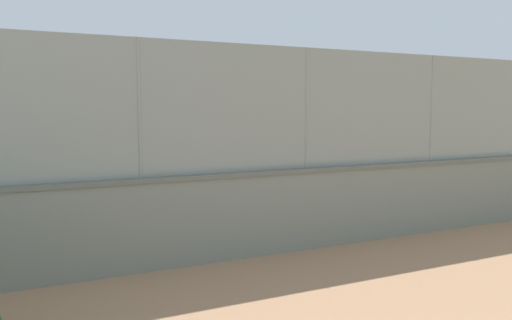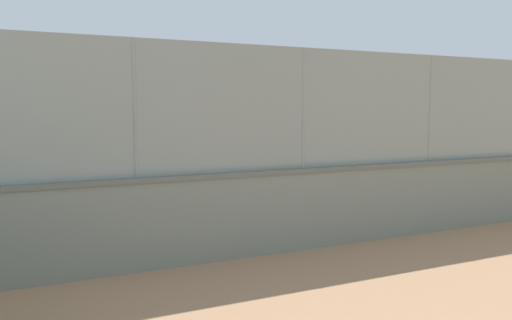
% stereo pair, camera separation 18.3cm
% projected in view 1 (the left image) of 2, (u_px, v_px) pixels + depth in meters
% --- Properties ---
extents(ground_plane, '(260.00, 260.00, 0.00)m').
position_uv_depth(ground_plane, '(228.00, 168.00, 23.81)').
color(ground_plane, tan).
extents(perimeter_wall, '(32.89, 1.67, 1.58)m').
position_uv_depth(perimeter_wall, '(428.00, 195.00, 11.61)').
color(perimeter_wall, gray).
rests_on(perimeter_wall, ground_plane).
extents(fence_panel_on_wall, '(32.28, 1.31, 2.29)m').
position_uv_depth(fence_panel_on_wall, '(431.00, 108.00, 11.42)').
color(fence_panel_on_wall, gray).
rests_on(fence_panel_on_wall, perimeter_wall).
extents(player_at_service_line, '(0.72, 1.24, 1.55)m').
position_uv_depth(player_at_service_line, '(185.00, 172.00, 14.88)').
color(player_at_service_line, black).
rests_on(player_at_service_line, ground_plane).
extents(player_foreground_swinging, '(0.89, 1.06, 1.71)m').
position_uv_depth(player_foreground_swinging, '(221.00, 152.00, 20.32)').
color(player_foreground_swinging, '#591919').
rests_on(player_foreground_swinging, ground_plane).
extents(player_baseline_waiting, '(1.09, 0.83, 1.55)m').
position_uv_depth(player_baseline_waiting, '(177.00, 158.00, 19.15)').
color(player_baseline_waiting, black).
rests_on(player_baseline_waiting, ground_plane).
extents(sports_ball, '(0.09, 0.09, 0.09)m').
position_uv_depth(sports_ball, '(154.00, 209.00, 13.91)').
color(sports_ball, orange).
rests_on(sports_ball, ground_plane).
extents(spare_ball_by_wall, '(0.15, 0.15, 0.15)m').
position_uv_depth(spare_ball_by_wall, '(387.00, 209.00, 13.68)').
color(spare_ball_by_wall, orange).
rests_on(spare_ball_by_wall, ground_plane).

